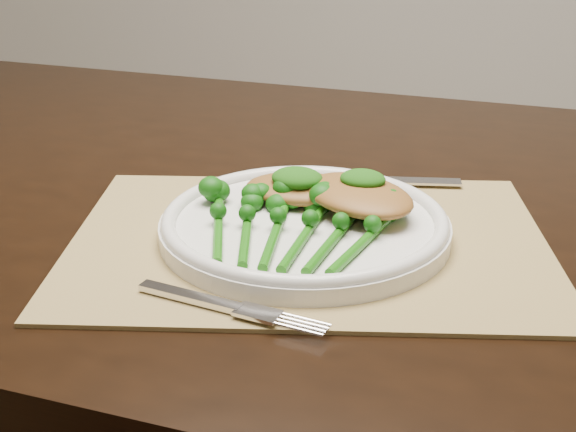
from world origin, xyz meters
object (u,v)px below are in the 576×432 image
(placemat, at_px, (309,241))
(dinner_plate, at_px, (305,224))
(chicken_fillet_left, at_px, (301,189))
(broccolini_bundle, at_px, (289,235))

(placemat, height_order, dinner_plate, dinner_plate)
(dinner_plate, distance_m, chicken_fillet_left, 0.06)
(chicken_fillet_left, relative_size, broccolini_bundle, 0.59)
(placemat, xyz_separation_m, chicken_fillet_left, (-0.03, 0.06, 0.03))
(placemat, height_order, chicken_fillet_left, chicken_fillet_left)
(dinner_plate, xyz_separation_m, broccolini_bundle, (0.00, -0.05, 0.01))
(placemat, xyz_separation_m, broccolini_bundle, (-0.01, -0.04, 0.02))
(broccolini_bundle, bearing_deg, chicken_fillet_left, 95.31)
(dinner_plate, height_order, chicken_fillet_left, chicken_fillet_left)
(dinner_plate, height_order, broccolini_bundle, broccolini_bundle)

